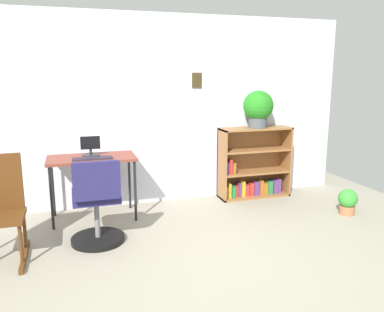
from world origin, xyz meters
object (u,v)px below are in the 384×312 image
monitor (90,148)px  office_chair (97,208)px  potted_plant_on_shelf (258,108)px  bookshelf_low (252,166)px  potted_plant_floor (348,201)px  desk (92,163)px  keyboard (93,158)px

monitor → office_chair: (-0.01, -0.81, -0.44)m
monitor → potted_plant_on_shelf: potted_plant_on_shelf is taller
bookshelf_low → potted_plant_floor: (0.76, -0.99, -0.25)m
desk → keyboard: bearing=-88.7°
desk → office_chair: (-0.01, -0.74, -0.28)m
potted_plant_floor → keyboard: bearing=167.5°
keyboard → potted_plant_floor: keyboard is taller
keyboard → potted_plant_on_shelf: potted_plant_on_shelf is taller
desk → office_chair: bearing=-90.9°
keyboard → office_chair: office_chair is taller
office_chair → potted_plant_floor: bearing=-0.4°
office_chair → potted_plant_on_shelf: (2.13, 0.91, 0.82)m
desk → bookshelf_low: bearing=6.4°
bookshelf_low → desk: bearing=-173.6°
desk → monitor: 0.18m
monitor → potted_plant_on_shelf: bearing=2.8°
office_chair → monitor: bearing=89.5°
monitor → potted_plant_floor: size_ratio=0.73×
desk → potted_plant_on_shelf: potted_plant_on_shelf is taller
monitor → potted_plant_floor: 3.04m
monitor → potted_plant_on_shelf: (2.12, 0.10, 0.39)m
keyboard → potted_plant_on_shelf: bearing=8.2°
keyboard → monitor: bearing=91.8°
potted_plant_on_shelf → potted_plant_floor: (0.73, -0.93, -1.04)m
potted_plant_on_shelf → potted_plant_floor: bearing=-52.1°
desk → potted_plant_floor: size_ratio=3.18×
potted_plant_on_shelf → potted_plant_floor: size_ratio=1.59×
desk → keyboard: (0.00, -0.13, 0.08)m
monitor → keyboard: monitor is taller
keyboard → potted_plant_floor: (2.84, -0.63, -0.57)m
keyboard → bookshelf_low: bookshelf_low is taller
keyboard → potted_plant_floor: 2.97m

